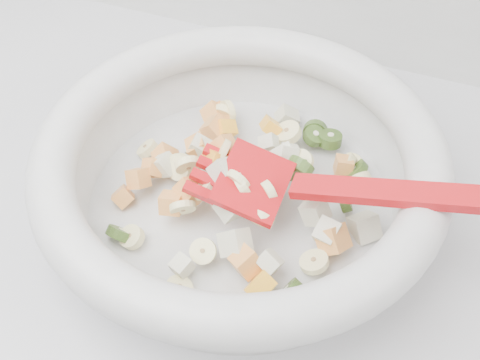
% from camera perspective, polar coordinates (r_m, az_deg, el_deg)
% --- Properties ---
extents(mixing_bowl, '(0.47, 0.38, 0.14)m').
position_cam_1_polar(mixing_bowl, '(0.56, 0.08, 0.70)').
color(mixing_bowl, silver).
rests_on(mixing_bowl, counter).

